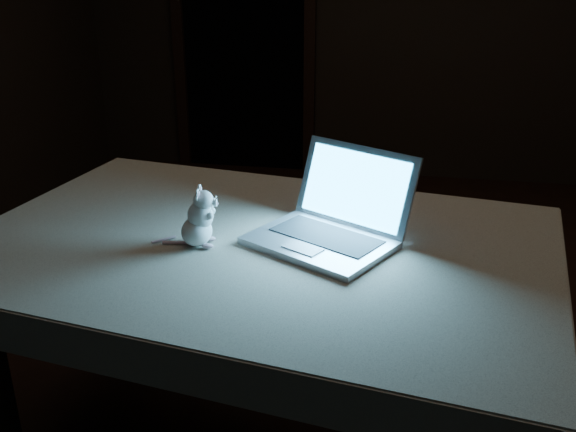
# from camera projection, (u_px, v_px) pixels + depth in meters

# --- Properties ---
(floor) EXTENTS (5.00, 5.00, 0.00)m
(floor) POSITION_uv_depth(u_px,v_px,m) (364.00, 369.00, 2.56)
(floor) COLOR black
(floor) RESTS_ON ground
(doorway) EXTENTS (1.06, 0.36, 2.13)m
(doorway) POSITION_uv_depth(u_px,v_px,m) (243.00, 25.00, 4.62)
(doorway) COLOR black
(doorway) RESTS_ON back_wall
(table) EXTENTS (1.62, 1.17, 0.80)m
(table) POSITION_uv_depth(u_px,v_px,m) (259.00, 363.00, 1.93)
(table) COLOR black
(table) RESTS_ON floor
(tablecloth) EXTENTS (1.88, 1.57, 0.11)m
(tablecloth) POSITION_uv_depth(u_px,v_px,m) (247.00, 262.00, 1.77)
(tablecloth) COLOR #BEB19C
(tablecloth) RESTS_ON table
(laptop) EXTENTS (0.47, 0.45, 0.25)m
(laptop) POSITION_uv_depth(u_px,v_px,m) (320.00, 203.00, 1.69)
(laptop) COLOR #B0AFB4
(laptop) RESTS_ON tablecloth
(plush_mouse) EXTENTS (0.17, 0.17, 0.17)m
(plush_mouse) POSITION_uv_depth(u_px,v_px,m) (196.00, 217.00, 1.71)
(plush_mouse) COLOR silver
(plush_mouse) RESTS_ON tablecloth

